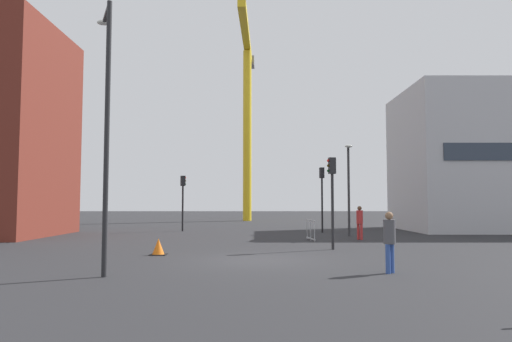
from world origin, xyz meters
The scene contains 12 objects.
ground centered at (0.00, 0.00, 0.00)m, with size 160.00×160.00×0.00m, color #28282B.
office_block centered at (17.13, 16.57, 4.98)m, with size 13.23×8.77×9.95m.
construction_crane centered at (-1.03, 32.01, 13.08)m, with size 1.38×17.46×19.19m.
streetlamp_tall centered at (-4.28, -3.44, 4.46)m, with size 0.85×1.43×7.67m.
streetlamp_short centered at (5.42, 11.03, 3.23)m, with size 0.52×1.45×5.32m.
traffic_light_crosswalk centered at (4.26, 14.03, 2.85)m, with size 0.32×0.39×4.27m.
traffic_light_island centered at (3.19, 3.51, 2.64)m, with size 0.39×0.28×3.93m.
traffic_light_verge centered at (-5.13, 15.55, 2.57)m, with size 0.39×0.35×3.81m.
pedestrian_walking centered at (5.48, 8.54, 1.05)m, with size 0.34×0.34×1.79m.
pedestrian_waiting centered at (3.74, -2.96, 1.02)m, with size 0.34×0.34×1.75m.
safety_barrier_front centered at (2.78, 7.98, 0.56)m, with size 0.27×1.85×1.08m.
traffic_cone_on_verge centered at (-3.82, 1.53, 0.29)m, with size 0.62×0.62×0.63m.
Camera 1 is at (-0.08, -16.21, 2.05)m, focal length 32.31 mm.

